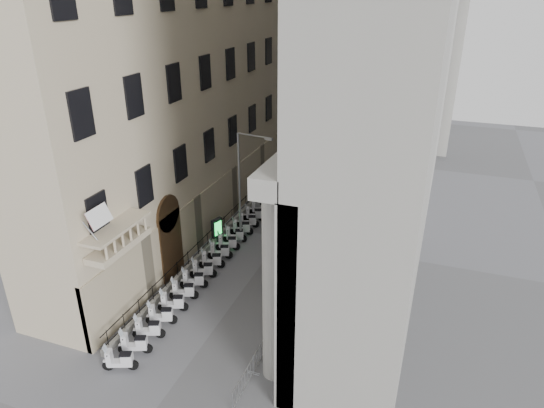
{
  "coord_description": "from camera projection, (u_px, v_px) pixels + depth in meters",
  "views": [
    {
      "loc": [
        10.28,
        -11.08,
        17.23
      ],
      "look_at": [
        0.69,
        15.34,
        4.5
      ],
      "focal_mm": 32.0,
      "sensor_mm": 36.0,
      "label": 1
    }
  ],
  "objects": [
    {
      "name": "blue_awning",
      "position": [
        354.0,
        209.0,
        40.76
      ],
      "size": [
        1.6,
        3.0,
        3.0
      ],
      "primitive_type": null,
      "color": "navy",
      "rests_on": "ground"
    },
    {
      "name": "far_building",
      "position": [
        365.0,
        7.0,
        54.7
      ],
      "size": [
        22.0,
        10.0,
        30.0
      ],
      "primitive_type": "cube",
      "color": "#B4B2AA",
      "rests_on": "ground"
    },
    {
      "name": "barrier_3",
      "position": [
        293.0,
        302.0,
        28.88
      ],
      "size": [
        0.6,
        2.4,
        1.1
      ],
      "primitive_type": null,
      "color": "#ABAEB3",
      "rests_on": "ground"
    },
    {
      "name": "barrier_4",
      "position": [
        305.0,
        280.0,
        31.03
      ],
      "size": [
        0.6,
        2.4,
        1.1
      ],
      "primitive_type": null,
      "color": "#ABAEB3",
      "rests_on": "ground"
    },
    {
      "name": "scooter_1",
      "position": [
        136.0,
        353.0,
        24.85
      ],
      "size": [
        1.51,
        1.03,
        1.5
      ],
      "primitive_type": null,
      "rotation": [
        0.0,
        0.0,
        1.94
      ],
      "color": "silver",
      "rests_on": "ground"
    },
    {
      "name": "street_lamp",
      "position": [
        243.0,
        180.0,
        33.32
      ],
      "size": [
        2.7,
        0.64,
        8.34
      ],
      "rotation": [
        0.0,
        0.0,
        -0.17
      ],
      "color": "#92959A",
      "rests_on": "ground"
    },
    {
      "name": "pedestrian_a",
      "position": [
        309.0,
        217.0,
        37.2
      ],
      "size": [
        0.73,
        0.49,
        1.99
      ],
      "primitive_type": "imported",
      "rotation": [
        0.0,
        0.0,
        3.13
      ],
      "color": "#0D0D34",
      "rests_on": "ground"
    },
    {
      "name": "scooter_9",
      "position": [
        221.0,
        259.0,
        33.42
      ],
      "size": [
        1.51,
        1.03,
        1.5
      ],
      "primitive_type": null,
      "rotation": [
        0.0,
        0.0,
        1.94
      ],
      "color": "silver",
      "rests_on": "ground"
    },
    {
      "name": "scooter_13",
      "position": [
        248.0,
        228.0,
        37.71
      ],
      "size": [
        1.51,
        1.03,
        1.5
      ],
      "primitive_type": null,
      "rotation": [
        0.0,
        0.0,
        1.94
      ],
      "color": "silver",
      "rests_on": "ground"
    },
    {
      "name": "scooter_7",
      "position": [
        204.0,
        277.0,
        31.28
      ],
      "size": [
        1.51,
        1.03,
        1.5
      ],
      "primitive_type": null,
      "rotation": [
        0.0,
        0.0,
        1.94
      ],
      "color": "silver",
      "rests_on": "ground"
    },
    {
      "name": "scooter_11",
      "position": [
        235.0,
        242.0,
        35.57
      ],
      "size": [
        1.51,
        1.03,
        1.5
      ],
      "primitive_type": null,
      "rotation": [
        0.0,
        0.0,
        1.94
      ],
      "color": "silver",
      "rests_on": "ground"
    },
    {
      "name": "scooter_3",
      "position": [
        162.0,
        324.0,
        27.0
      ],
      "size": [
        1.51,
        1.03,
        1.5
      ],
      "primitive_type": null,
      "rotation": [
        0.0,
        0.0,
        1.94
      ],
      "color": "silver",
      "rests_on": "ground"
    },
    {
      "name": "scooter_6",
      "position": [
        195.0,
        288.0,
        30.21
      ],
      "size": [
        1.51,
        1.03,
        1.5
      ],
      "primitive_type": null,
      "rotation": [
        0.0,
        0.0,
        1.94
      ],
      "color": "silver",
      "rests_on": "ground"
    },
    {
      "name": "barrier_1",
      "position": [
        263.0,
        357.0,
        24.6
      ],
      "size": [
        0.6,
        2.4,
        1.1
      ],
      "primitive_type": null,
      "color": "#ABAEB3",
      "rests_on": "ground"
    },
    {
      "name": "barrier_0",
      "position": [
        244.0,
        392.0,
        22.46
      ],
      "size": [
        0.6,
        2.4,
        1.1
      ],
      "primitive_type": null,
      "color": "#ABAEB3",
      "rests_on": "ground"
    },
    {
      "name": "scooter_5",
      "position": [
        185.0,
        299.0,
        29.14
      ],
      "size": [
        1.51,
        1.03,
        1.5
      ],
      "primitive_type": null,
      "rotation": [
        0.0,
        0.0,
        1.94
      ],
      "color": "silver",
      "rests_on": "ground"
    },
    {
      "name": "scooter_8",
      "position": [
        213.0,
        268.0,
        32.35
      ],
      "size": [
        1.51,
        1.03,
        1.5
      ],
      "primitive_type": null,
      "rotation": [
        0.0,
        0.0,
        1.94
      ],
      "color": "silver",
      "rests_on": "ground"
    },
    {
      "name": "info_kiosk",
      "position": [
        217.0,
        230.0,
        35.28
      ],
      "size": [
        0.53,
        0.91,
        1.85
      ],
      "rotation": [
        0.0,
        0.0,
        -0.34
      ],
      "color": "black",
      "rests_on": "ground"
    },
    {
      "name": "scooter_0",
      "position": [
        122.0,
        370.0,
        23.78
      ],
      "size": [
        1.51,
        1.03,
        1.5
      ],
      "primitive_type": null,
      "rotation": [
        0.0,
        0.0,
        1.94
      ],
      "color": "silver",
      "rests_on": "ground"
    },
    {
      "name": "pedestrian_b",
      "position": [
        339.0,
        200.0,
        40.09
      ],
      "size": [
        0.98,
        0.78,
        1.95
      ],
      "primitive_type": "imported",
      "rotation": [
        0.0,
        0.0,
        3.18
      ],
      "color": "black",
      "rests_on": "ground"
    },
    {
      "name": "scooter_14",
      "position": [
        254.0,
        221.0,
        38.78
      ],
      "size": [
        1.51,
        1.03,
        1.5
      ],
      "primitive_type": null,
      "rotation": [
        0.0,
        0.0,
        1.94
      ],
      "color": "silver",
      "rests_on": "ground"
    },
    {
      "name": "barrier_2",
      "position": [
        279.0,
        327.0,
        26.74
      ],
      "size": [
        0.6,
        2.4,
        1.1
      ],
      "primitive_type": null,
      "color": "#ABAEB3",
      "rests_on": "ground"
    },
    {
      "name": "pedestrian_c",
      "position": [
        336.0,
        158.0,
        50.17
      ],
      "size": [
        1.01,
        0.86,
        1.74
      ],
      "primitive_type": "imported",
      "rotation": [
        0.0,
        0.0,
        3.57
      ],
      "color": "black",
      "rests_on": "ground"
    },
    {
      "name": "scooter_10",
      "position": [
        228.0,
        250.0,
        34.5
      ],
      "size": [
        1.51,
        1.03,
        1.5
      ],
      "primitive_type": null,
      "rotation": [
        0.0,
        0.0,
        1.94
      ],
      "color": "silver",
      "rests_on": "ground"
    },
    {
      "name": "security_tent",
      "position": [
        300.0,
        159.0,
        44.08
      ],
      "size": [
        4.13,
        4.13,
        3.36
      ],
      "color": "silver",
      "rests_on": "ground"
    },
    {
      "name": "iron_fence",
      "position": [
        222.0,
        235.0,
        36.54
      ],
      "size": [
        0.3,
        28.0,
        1.4
      ],
      "primitive_type": null,
      "color": "black",
      "rests_on": "ground"
    },
    {
      "name": "barrier_5",
      "position": [
        315.0,
        261.0,
        33.17
      ],
      "size": [
        0.6,
        2.4,
        1.1
      ],
      "primitive_type": null,
      "color": "#ABAEB3",
      "rests_on": "ground"
    },
    {
      "name": "scooter_15",
      "position": [
        260.0,
        214.0,
        39.85
      ],
      "size": [
        1.51,
        1.03,
        1.5
      ],
      "primitive_type": null,
      "rotation": [
        0.0,
        0.0,
        1.94
      ],
      "color": "silver",
      "rests_on": "ground"
    },
    {
      "name": "flag",
      "position": [
        120.0,
        346.0,
        25.31
      ],
      "size": [
        1.0,
        1.4,
        8.2
      ],
      "primitive_type": null,
      "color": "#9E0C11",
      "rests_on": "ground"
    },
    {
      "name": "scooter_12",
      "position": [
        242.0,
        235.0,
        36.64
      ],
      "size": [
        1.51,
        1.03,
        1.5
      ],
      "primitive_type": null,
      "rotation": [
        0.0,
        0.0,
        1.94
      ],
      "color": "silver",
      "rests_on": "ground"
    },
    {
      "name": "scooter_2",
      "position": [
        150.0,
        338.0,
        25.92
      ],
      "size": [
        1.51,
        1.03,
        1.5
      ],
      "primitive_type": null,
      "rotation": [
        0.0,
        0.0,
        1.94
      ],
      "color": "silver",
      "rests_on": "ground"
    },
    {
      "name": "scooter_4",
      "position": [
        174.0,
        311.0,
        28.07
      ],
      "size": [
        1.51,
        1.03,
        1.5
      ],
      "primitive_type": null,
      "rotation": [
        0.0,
        0.0,
        1.94
      ],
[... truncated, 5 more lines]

